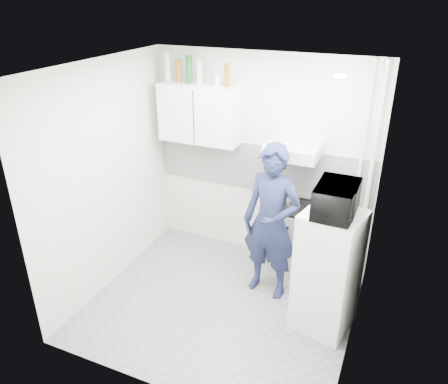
% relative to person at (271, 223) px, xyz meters
% --- Properties ---
extents(floor, '(2.80, 2.80, 0.00)m').
position_rel_person_xyz_m(floor, '(-0.39, -0.47, -0.90)').
color(floor, gray).
rests_on(floor, ground).
extents(ceiling, '(2.80, 2.80, 0.00)m').
position_rel_person_xyz_m(ceiling, '(-0.39, -0.47, 1.70)').
color(ceiling, white).
rests_on(ceiling, wall_back).
extents(wall_back, '(2.80, 0.00, 2.80)m').
position_rel_person_xyz_m(wall_back, '(-0.39, 0.78, 0.40)').
color(wall_back, beige).
rests_on(wall_back, floor).
extents(wall_left, '(0.00, 2.60, 2.60)m').
position_rel_person_xyz_m(wall_left, '(-1.79, -0.47, 0.40)').
color(wall_left, beige).
rests_on(wall_left, floor).
extents(wall_right, '(0.00, 2.60, 2.60)m').
position_rel_person_xyz_m(wall_right, '(1.01, -0.47, 0.40)').
color(wall_right, beige).
rests_on(wall_right, floor).
extents(person, '(0.71, 0.51, 1.80)m').
position_rel_person_xyz_m(person, '(0.00, 0.00, 0.00)').
color(person, '#181E3C').
rests_on(person, floor).
extents(stove, '(0.53, 0.53, 0.85)m').
position_rel_person_xyz_m(stove, '(0.17, 0.53, -0.47)').
color(stove, beige).
rests_on(stove, floor).
extents(fridge, '(0.65, 0.65, 1.32)m').
position_rel_person_xyz_m(fridge, '(0.71, -0.32, -0.24)').
color(fridge, white).
rests_on(fridge, floor).
extents(stove_top, '(0.51, 0.51, 0.03)m').
position_rel_person_xyz_m(stove_top, '(0.17, 0.53, -0.04)').
color(stove_top, black).
rests_on(stove_top, stove).
extents(saucepan, '(0.16, 0.16, 0.09)m').
position_rel_person_xyz_m(saucepan, '(0.09, 0.54, 0.02)').
color(saucepan, silver).
rests_on(saucepan, stove_top).
extents(microwave, '(0.54, 0.37, 0.30)m').
position_rel_person_xyz_m(microwave, '(0.71, -0.32, 0.57)').
color(microwave, black).
rests_on(microwave, fridge).
extents(bottle_a, '(0.08, 0.08, 0.34)m').
position_rel_person_xyz_m(bottle_a, '(-1.57, 0.61, 1.47)').
color(bottle_a, '#B2B7BC').
rests_on(bottle_a, upper_cabinet).
extents(bottle_b, '(0.07, 0.07, 0.27)m').
position_rel_person_xyz_m(bottle_b, '(-1.42, 0.61, 1.43)').
color(bottle_b, brown).
rests_on(bottle_b, upper_cabinet).
extents(bottle_c, '(0.08, 0.08, 0.32)m').
position_rel_person_xyz_m(bottle_c, '(-1.28, 0.61, 1.46)').
color(bottle_c, '#144C1E').
rests_on(bottle_c, upper_cabinet).
extents(bottle_d, '(0.06, 0.06, 0.28)m').
position_rel_person_xyz_m(bottle_d, '(-1.14, 0.61, 1.44)').
color(bottle_d, '#B2B7BC').
rests_on(bottle_d, upper_cabinet).
extents(canister_b, '(0.08, 0.08, 0.14)m').
position_rel_person_xyz_m(canister_b, '(-0.91, 0.61, 1.37)').
color(canister_b, '#B2B7BC').
rests_on(canister_b, upper_cabinet).
extents(bottle_e, '(0.06, 0.06, 0.26)m').
position_rel_person_xyz_m(bottle_e, '(-0.80, 0.61, 1.43)').
color(bottle_e, brown).
rests_on(bottle_e, upper_cabinet).
extents(upper_cabinet, '(1.00, 0.35, 0.70)m').
position_rel_person_xyz_m(upper_cabinet, '(-1.14, 0.61, 0.95)').
color(upper_cabinet, white).
rests_on(upper_cabinet, wall_back).
extents(range_hood, '(0.60, 0.50, 0.14)m').
position_rel_person_xyz_m(range_hood, '(0.06, 0.53, 0.67)').
color(range_hood, beige).
rests_on(range_hood, wall_back).
extents(backsplash, '(2.74, 0.03, 0.60)m').
position_rel_person_xyz_m(backsplash, '(-0.39, 0.77, 0.30)').
color(backsplash, white).
rests_on(backsplash, wall_back).
extents(pipe_a, '(0.05, 0.05, 2.60)m').
position_rel_person_xyz_m(pipe_a, '(0.91, 0.70, 0.40)').
color(pipe_a, beige).
rests_on(pipe_a, floor).
extents(pipe_b, '(0.04, 0.04, 2.60)m').
position_rel_person_xyz_m(pipe_b, '(0.79, 0.70, 0.40)').
color(pipe_b, beige).
rests_on(pipe_b, floor).
extents(ceiling_spot_fixture, '(0.10, 0.10, 0.02)m').
position_rel_person_xyz_m(ceiling_spot_fixture, '(0.61, -0.27, 1.67)').
color(ceiling_spot_fixture, white).
rests_on(ceiling_spot_fixture, ceiling).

